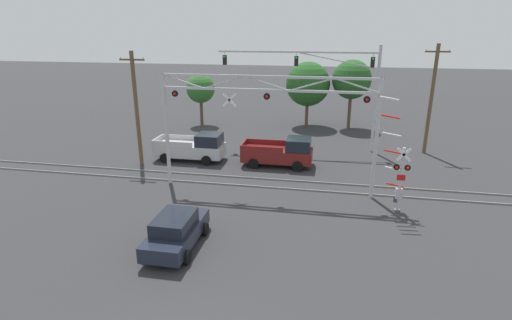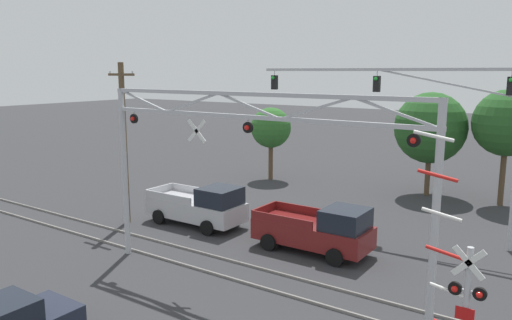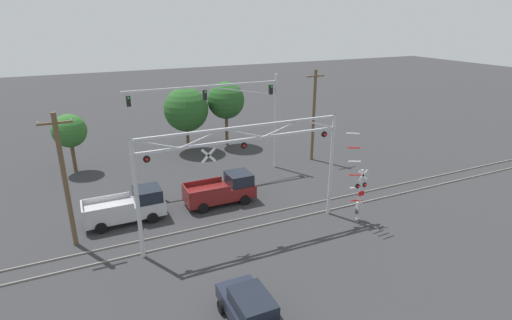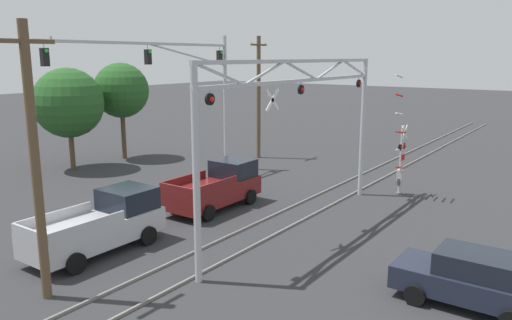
{
  "view_description": "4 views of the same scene",
  "coord_description": "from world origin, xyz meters",
  "views": [
    {
      "loc": [
        3.68,
        -8.15,
        9.67
      ],
      "look_at": [
        -0.53,
        14.16,
        2.11
      ],
      "focal_mm": 28.0,
      "sensor_mm": 36.0,
      "label": 1
    },
    {
      "loc": [
        9.79,
        0.95,
        7.76
      ],
      "look_at": [
        -1.96,
        18.07,
        4.04
      ],
      "focal_mm": 35.0,
      "sensor_mm": 36.0,
      "label": 2
    },
    {
      "loc": [
        -8.75,
        -5.9,
        13.07
      ],
      "look_at": [
        1.56,
        16.39,
        4.17
      ],
      "focal_mm": 28.0,
      "sensor_mm": 36.0,
      "label": 3
    },
    {
      "loc": [
        -17.59,
        4.5,
        7.18
      ],
      "look_at": [
        -1.31,
        16.02,
        3.02
      ],
      "focal_mm": 35.0,
      "sensor_mm": 36.0,
      "label": 4
    }
  ],
  "objects": [
    {
      "name": "crossing_signal_mast",
      "position": [
        7.51,
        13.04,
        2.03
      ],
      "size": [
        1.94,
        0.35,
        6.35
      ],
      "color": "#B7BABF",
      "rests_on": "ground_plane"
    },
    {
      "name": "rail_track_far",
      "position": [
        0.0,
        16.44,
        0.05
      ],
      "size": [
        80.0,
        0.08,
        0.1
      ],
      "primitive_type": "cube",
      "color": "gray",
      "rests_on": "ground_plane"
    },
    {
      "name": "utility_pole_left",
      "position": [
        -9.84,
        17.76,
        4.24
      ],
      "size": [
        1.8,
        0.28,
        8.18
      ],
      "color": "brown",
      "rests_on": "ground_plane"
    },
    {
      "name": "utility_pole_right",
      "position": [
        11.34,
        24.75,
        4.42
      ],
      "size": [
        1.8,
        0.28,
        8.55
      ],
      "color": "brown",
      "rests_on": "ground_plane"
    },
    {
      "name": "pickup_truck_lead",
      "position": [
        0.34,
        19.47,
        1.01
      ],
      "size": [
        5.12,
        2.29,
        2.13
      ],
      "color": "maroon",
      "rests_on": "ground_plane"
    },
    {
      "name": "background_tree_far_left_verge",
      "position": [
        1.31,
        32.41,
        4.28
      ],
      "size": [
        4.41,
        4.41,
        6.5
      ],
      "color": "brown",
      "rests_on": "ground_plane"
    },
    {
      "name": "sedan_waiting",
      "position": [
        -2.94,
        7.16,
        0.83
      ],
      "size": [
        2.09,
        4.28,
        1.65
      ],
      "color": "#1E2333",
      "rests_on": "ground_plane"
    },
    {
      "name": "pickup_truck_following",
      "position": [
        -6.39,
        19.52,
        1.01
      ],
      "size": [
        5.22,
        2.29,
        2.13
      ],
      "color": "#B7B7BC",
      "rests_on": "ground_plane"
    },
    {
      "name": "rail_track_near",
      "position": [
        0.0,
        15.01,
        0.05
      ],
      "size": [
        80.0,
        0.08,
        0.1
      ],
      "primitive_type": "cube",
      "color": "gray",
      "rests_on": "ground_plane"
    },
    {
      "name": "crossing_gantry",
      "position": [
        -0.01,
        14.72,
        4.91
      ],
      "size": [
        12.96,
        0.27,
        7.06
      ],
      "color": "#B7BABF",
      "rests_on": "ground_plane"
    },
    {
      "name": "traffic_signal_span",
      "position": [
        4.1,
        24.41,
        5.87
      ],
      "size": [
        12.86,
        0.39,
        8.43
      ],
      "color": "#B7BABF",
      "rests_on": "ground_plane"
    },
    {
      "name": "background_tree_beyond_span",
      "position": [
        5.56,
        32.42,
        4.82
      ],
      "size": [
        3.82,
        3.82,
        6.75
      ],
      "color": "brown",
      "rests_on": "ground_plane"
    }
  ]
}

